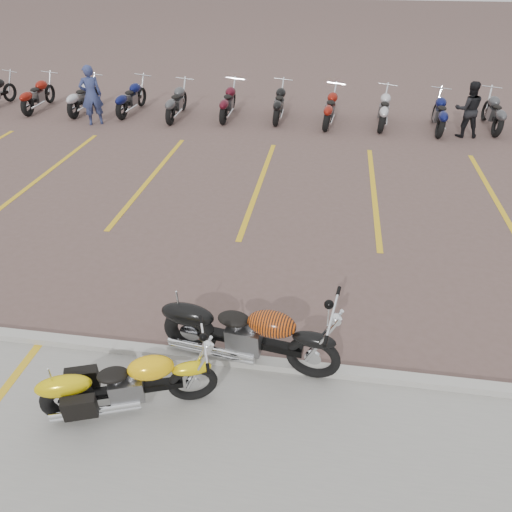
{
  "coord_description": "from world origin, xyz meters",
  "views": [
    {
      "loc": [
        1.62,
        -6.92,
        4.94
      ],
      "look_at": [
        0.6,
        -0.37,
        0.75
      ],
      "focal_mm": 35.0,
      "sensor_mm": 36.0,
      "label": 1
    }
  ],
  "objects": [
    {
      "name": "person_a",
      "position": [
        -5.84,
        7.81,
        0.9
      ],
      "size": [
        0.79,
        0.71,
        1.81
      ],
      "primitive_type": "imported",
      "rotation": [
        0.0,
        0.0,
        3.69
      ],
      "color": "navy",
      "rests_on": "ground"
    },
    {
      "name": "ground",
      "position": [
        0.0,
        0.0,
        0.0
      ],
      "size": [
        100.0,
        100.0,
        0.0
      ],
      "primitive_type": "plane",
      "color": "brown",
      "rests_on": "ground"
    },
    {
      "name": "parking_stripes",
      "position": [
        0.0,
        4.0,
        0.0
      ],
      "size": [
        38.0,
        5.5,
        0.01
      ],
      "primitive_type": null,
      "color": "gold",
      "rests_on": "ground"
    },
    {
      "name": "yellow_cruiser",
      "position": [
        -0.58,
        -2.97,
        0.43
      ],
      "size": [
        2.03,
        0.84,
        0.87
      ],
      "rotation": [
        0.12,
        0.0,
        0.35
      ],
      "color": "black",
      "rests_on": "ground"
    },
    {
      "name": "person_b",
      "position": [
        5.49,
        8.38,
        0.8
      ],
      "size": [
        0.8,
        0.64,
        1.6
      ],
      "primitive_type": "imported",
      "rotation": [
        0.0,
        0.0,
        3.19
      ],
      "color": "black",
      "rests_on": "ground"
    },
    {
      "name": "curb",
      "position": [
        0.0,
        -2.0,
        0.06
      ],
      "size": [
        60.0,
        0.18,
        0.12
      ],
      "primitive_type": "cube",
      "color": "#ADAAA3",
      "rests_on": "ground"
    },
    {
      "name": "flame_cruiser",
      "position": [
        0.71,
        -1.95,
        0.5
      ],
      "size": [
        2.46,
        0.54,
        1.02
      ],
      "rotation": [
        0.1,
        0.0,
        -0.14
      ],
      "color": "black",
      "rests_on": "ground"
    },
    {
      "name": "bg_bike_row",
      "position": [
        -0.18,
        9.08,
        0.55
      ],
      "size": [
        20.59,
        2.04,
        1.1
      ],
      "color": "black",
      "rests_on": "ground"
    }
  ]
}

